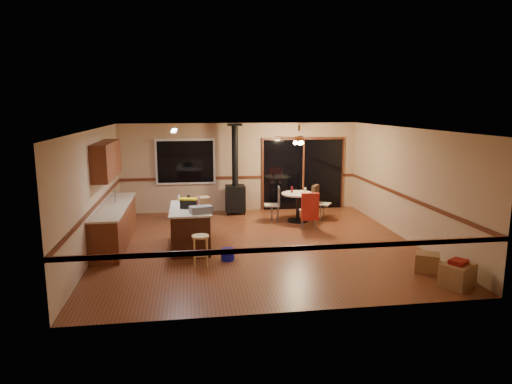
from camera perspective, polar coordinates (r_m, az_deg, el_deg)
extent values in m
plane|color=brown|center=(10.40, 0.24, -6.54)|extent=(7.00, 7.00, 0.00)
plane|color=silver|center=(9.95, 0.25, 7.91)|extent=(7.00, 7.00, 0.00)
plane|color=tan|center=(13.53, -1.98, 3.11)|extent=(7.00, 0.00, 7.00)
plane|color=tan|center=(6.74, 4.73, -4.67)|extent=(7.00, 0.00, 7.00)
plane|color=tan|center=(10.19, -19.61, -0.01)|extent=(0.00, 7.00, 7.00)
plane|color=tan|center=(11.16, 18.31, 0.96)|extent=(0.00, 7.00, 7.00)
cube|color=black|center=(13.37, -8.80, 3.76)|extent=(1.72, 0.10, 1.32)
cube|color=black|center=(13.85, 5.89, 2.19)|extent=(2.52, 0.10, 2.10)
cube|color=brown|center=(10.80, -17.26, -4.02)|extent=(0.60, 3.00, 0.86)
cube|color=#C6B49A|center=(10.69, -17.39, -1.69)|extent=(0.64, 3.04, 0.04)
cube|color=brown|center=(10.75, -18.19, 3.84)|extent=(0.35, 2.00, 0.80)
cube|color=#3B1B0E|center=(10.18, -8.16, -4.53)|extent=(0.80, 1.60, 0.86)
cube|color=#C6B49A|center=(10.07, -8.23, -2.05)|extent=(0.88, 1.68, 0.04)
cube|color=black|center=(13.20, -2.60, -0.80)|extent=(0.55, 0.50, 0.75)
cylinder|color=black|center=(13.01, -2.64, 4.64)|extent=(0.18, 0.18, 1.77)
cylinder|color=brown|center=(12.12, 5.40, 6.71)|extent=(0.24, 0.24, 0.10)
cylinder|color=brown|center=(12.11, 5.43, 7.98)|extent=(0.05, 0.05, 0.16)
sphere|color=#FFD88C|center=(12.13, 5.39, 6.14)|extent=(0.16, 0.16, 0.16)
cube|color=white|center=(10.14, -10.20, 7.57)|extent=(0.10, 1.20, 0.04)
cube|color=slate|center=(9.52, -6.87, -2.19)|extent=(0.51, 0.36, 0.14)
cube|color=black|center=(10.00, -8.44, -1.48)|extent=(0.37, 0.25, 0.19)
cube|color=gold|center=(9.98, -8.46, -0.86)|extent=(0.42, 0.28, 0.03)
cube|color=olive|center=(10.19, -6.45, -1.17)|extent=(0.27, 0.33, 0.20)
cylinder|color=black|center=(10.10, -8.41, -1.13)|extent=(0.10, 0.10, 0.26)
cylinder|color=#D84C8C|center=(10.15, -7.39, -1.18)|extent=(0.08, 0.08, 0.22)
cylinder|color=white|center=(10.70, -9.64, -0.79)|extent=(0.07, 0.07, 0.16)
cylinder|color=tan|center=(9.04, -6.94, -7.28)|extent=(0.44, 0.44, 0.61)
cylinder|color=#0D11BE|center=(9.36, -3.56, -7.80)|extent=(0.36, 0.36, 0.23)
cylinder|color=black|center=(12.48, 5.23, -3.56)|extent=(0.55, 0.55, 0.04)
cylinder|color=black|center=(12.39, 5.25, -1.91)|extent=(0.10, 0.10, 0.70)
cylinder|color=#C6B49A|center=(12.32, 5.28, -0.23)|extent=(0.89, 0.89, 0.04)
cylinder|color=#590C14|center=(12.36, 4.51, 0.32)|extent=(0.08, 0.08, 0.17)
cylinder|color=beige|center=(12.29, 6.16, 0.20)|extent=(0.07, 0.07, 0.15)
cube|color=tan|center=(12.33, 1.99, -1.64)|extent=(0.44, 0.44, 0.03)
cube|color=slate|center=(12.30, 2.88, -0.50)|extent=(0.07, 0.40, 0.50)
cube|color=tan|center=(11.74, 6.53, -2.34)|extent=(0.42, 0.42, 0.03)
cube|color=slate|center=(11.51, 6.76, -1.33)|extent=(0.40, 0.05, 0.50)
cube|color=#AA1F13|center=(11.51, 6.77, -1.84)|extent=(0.44, 0.12, 0.70)
cube|color=tan|center=(12.61, 8.30, -1.48)|extent=(0.55, 0.55, 0.03)
cube|color=slate|center=(12.61, 7.50, -0.30)|extent=(0.24, 0.36, 0.50)
cube|color=black|center=(12.63, 7.40, -0.74)|extent=(0.32, 0.43, 0.70)
cube|color=olive|center=(12.90, -9.00, -2.46)|extent=(0.53, 0.48, 0.35)
cube|color=olive|center=(8.75, 23.88, -9.48)|extent=(0.68, 0.66, 0.40)
cube|color=olive|center=(9.30, 20.61, -8.23)|extent=(0.56, 0.53, 0.35)
cube|color=maroon|center=(8.67, 24.00, -7.99)|extent=(0.38, 0.36, 0.08)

